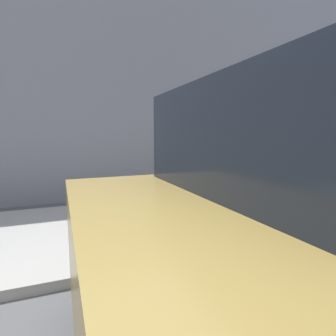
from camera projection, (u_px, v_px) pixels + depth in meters
The scene contains 4 objects.
ground_plane at pixel (145, 332), 1.97m from camera, with size 60.00×60.00×0.00m, color #515154.
sidewalk at pixel (104, 229), 4.00m from camera, with size 24.00×2.80×0.11m.
building_facade at pixel (85, 56), 5.70m from camera, with size 24.00×0.30×6.39m.
parking_meter at pixel (168, 164), 2.96m from camera, with size 0.17×0.14×1.44m.
Camera 1 is at (-0.50, -1.74, 1.47)m, focal length 28.00 mm.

